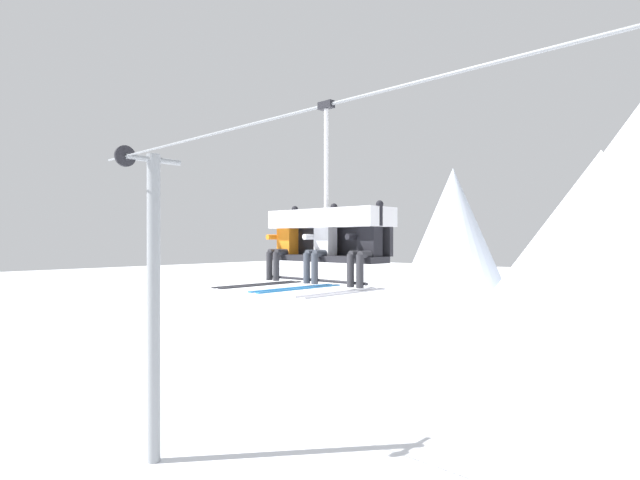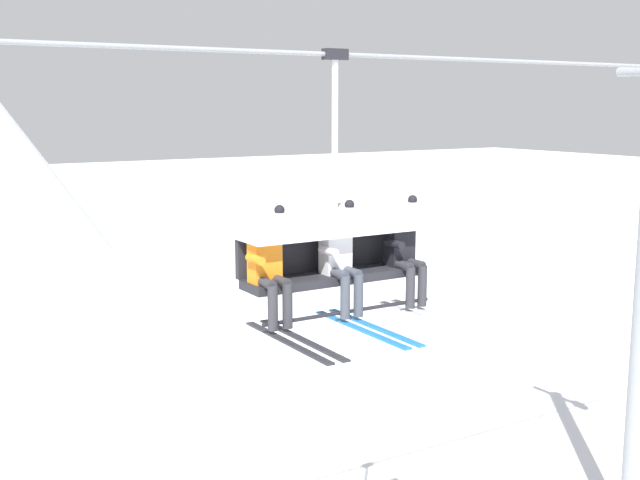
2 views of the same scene
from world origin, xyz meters
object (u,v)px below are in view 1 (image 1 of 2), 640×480
lift_tower_near (153,299)px  skier_black (365,244)px  skier_white (320,244)px  skier_orange (283,244)px  chairlift_chair (329,227)px

lift_tower_near → skier_black: (8.12, -0.92, 1.57)m
skier_white → skier_black: (0.91, 0.00, 0.00)m
skier_orange → skier_black: 1.81m
chairlift_chair → skier_black: bearing=-13.2°
lift_tower_near → skier_white: bearing=-7.3°
lift_tower_near → skier_white: size_ratio=5.04×
chairlift_chair → skier_white: size_ratio=1.71×
chairlift_chair → skier_orange: 0.97m
skier_white → skier_black: bearing=0.0°
chairlift_chair → skier_white: 0.36m
lift_tower_near → chairlift_chair: lift_tower_near is taller
chairlift_chair → skier_orange: (-0.90, -0.21, -0.28)m
chairlift_chair → skier_orange: chairlift_chair is taller
chairlift_chair → skier_orange: size_ratio=1.71×
lift_tower_near → skier_black: size_ratio=5.04×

